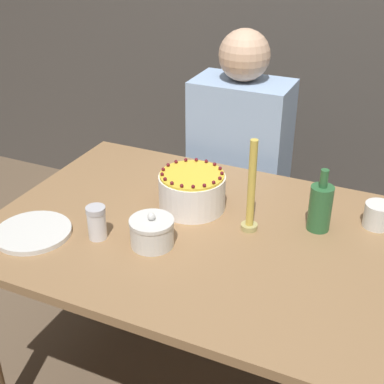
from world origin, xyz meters
TOP-DOWN VIEW (x-y plane):
  - dining_table at (0.00, 0.00)m, footprint 1.35×0.94m
  - cake at (-0.09, 0.11)m, footprint 0.22×0.22m
  - sugar_bowl at (-0.11, -0.14)m, footprint 0.14×0.14m
  - sugar_shaker at (-0.28, -0.18)m, footprint 0.06×0.06m
  - plate_stack at (-0.47, -0.25)m, footprint 0.24×0.24m
  - candle at (0.13, 0.06)m, footprint 0.05×0.05m
  - bottle at (0.33, 0.16)m, footprint 0.07×0.07m
  - cup at (0.50, 0.25)m, footprint 0.09×0.09m
  - person_man_blue_shirt at (-0.12, 0.67)m, footprint 0.40×0.34m

SIDE VIEW (x-z plane):
  - person_man_blue_shirt at x=-0.12m, z-range -0.08..1.16m
  - dining_table at x=0.00m, z-range 0.26..1.02m
  - plate_stack at x=-0.47m, z-range 0.76..0.77m
  - cup at x=0.50m, z-range 0.76..0.84m
  - sugar_bowl at x=-0.11m, z-range 0.74..0.86m
  - sugar_shaker at x=-0.28m, z-range 0.76..0.86m
  - cake at x=-0.09m, z-range 0.75..0.89m
  - bottle at x=0.33m, z-range 0.73..0.94m
  - candle at x=0.13m, z-range 0.73..1.04m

